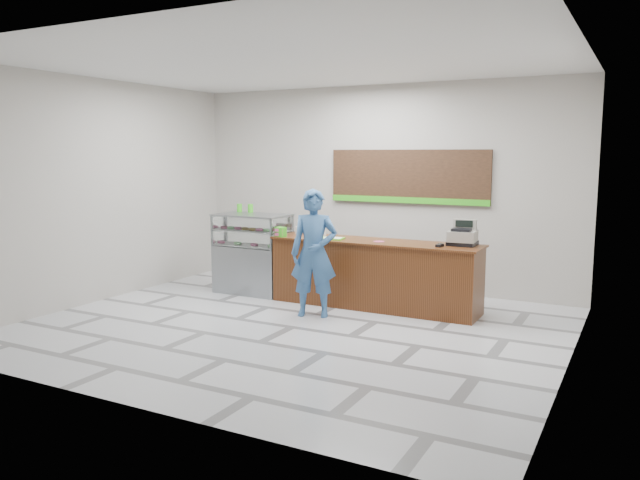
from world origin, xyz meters
The scene contains 16 objects.
floor centered at (0.00, 0.00, 0.00)m, with size 7.00×7.00×0.00m, color silver.
back_wall centered at (0.00, 3.00, 1.75)m, with size 7.00×7.00×0.00m, color #B1ACA3.
ceiling centered at (0.00, 0.00, 3.50)m, with size 7.00×7.00×0.00m, color silver.
sales_counter centered at (0.55, 1.55, 0.52)m, with size 3.26×0.76×1.03m.
display_case centered at (-1.67, 1.55, 0.68)m, with size 1.22×0.72×1.33m.
menu_board centered at (0.55, 2.96, 1.93)m, with size 2.80×0.06×0.90m.
cash_register centered at (1.85, 1.72, 1.17)m, with size 0.41×0.43×0.36m.
card_terminal centered at (1.60, 1.41, 1.05)m, with size 0.08×0.15×0.04m, color black.
serving_tray centered at (-0.11, 1.41, 1.04)m, with size 0.41×0.33×0.02m.
napkin_box centered at (-0.43, 1.61, 1.10)m, with size 0.16×0.16×0.13m, color white.
straw_cup centered at (-0.88, 1.70, 1.09)m, with size 0.08×0.08×0.12m, color silver.
promo_box centered at (-0.95, 1.28, 1.11)m, with size 0.17×0.11×0.15m, color green.
donut_decal centered at (0.65, 1.49, 1.03)m, with size 0.16×0.16×0.00m, color #CF4E81.
green_cup_left centered at (-2.11, 1.81, 1.40)m, with size 0.09×0.09×0.14m, color green.
green_cup_right centered at (-1.89, 1.83, 1.40)m, with size 0.09×0.09×0.14m, color green.
customer centered at (-0.02, 0.68, 0.92)m, with size 0.67×0.44×1.84m, color #356095.
Camera 1 is at (4.18, -7.08, 2.35)m, focal length 35.00 mm.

